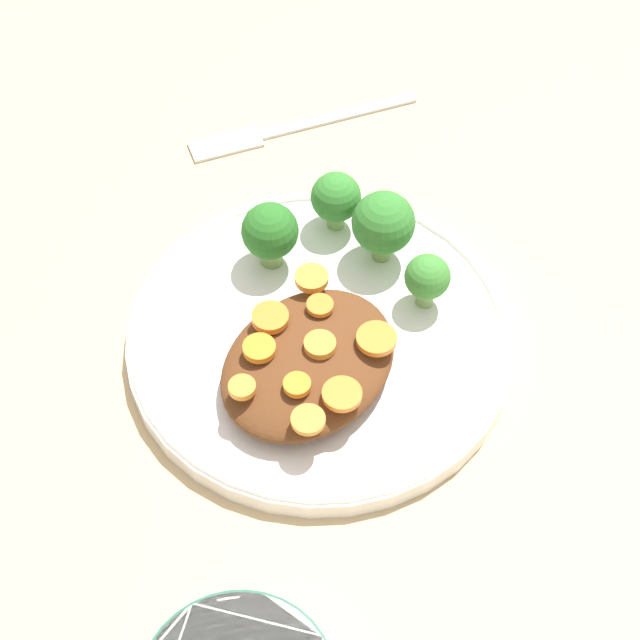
{
  "coord_description": "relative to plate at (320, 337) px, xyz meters",
  "views": [
    {
      "loc": [
        -0.36,
        -0.27,
        0.63
      ],
      "look_at": [
        0.0,
        0.0,
        0.03
      ],
      "focal_mm": 60.0,
      "sensor_mm": 36.0,
      "label": 1
    }
  ],
  "objects": [
    {
      "name": "carrot_slice_9",
      "position": [
        -0.0,
        -0.0,
        0.04
      ],
      "size": [
        0.02,
        0.02,
        0.0
      ],
      "primitive_type": "cylinder",
      "color": "orange",
      "rests_on": "stew_mound"
    },
    {
      "name": "broccoli_floret_1",
      "position": [
        0.07,
        -0.04,
        0.03
      ],
      "size": [
        0.03,
        0.03,
        0.05
      ],
      "color": "#7FA85B",
      "rests_on": "plate"
    },
    {
      "name": "carrot_slice_5",
      "position": [
        -0.0,
        -0.05,
        0.04
      ],
      "size": [
        0.03,
        0.03,
        0.0
      ],
      "primitive_type": "cylinder",
      "color": "orange",
      "rests_on": "stew_mound"
    },
    {
      "name": "fork",
      "position": [
        0.16,
        0.16,
        -0.01
      ],
      "size": [
        0.18,
        0.13,
        0.01
      ],
      "rotation": [
        0.0,
        0.0,
        8.85
      ],
      "color": "silver",
      "rests_on": "ground_plane"
    },
    {
      "name": "broccoli_floret_2",
      "position": [
        0.03,
        0.07,
        0.04
      ],
      "size": [
        0.04,
        0.04,
        0.05
      ],
      "color": "#759E51",
      "rests_on": "plate"
    },
    {
      "name": "broccoli_floret_3",
      "position": [
        0.09,
        0.05,
        0.03
      ],
      "size": [
        0.04,
        0.04,
        0.05
      ],
      "color": "#7FA85B",
      "rests_on": "plate"
    },
    {
      "name": "plate",
      "position": [
        0.0,
        0.0,
        0.0
      ],
      "size": [
        0.28,
        0.28,
        0.02
      ],
      "color": "white",
      "rests_on": "ground_plane"
    },
    {
      "name": "carrot_slice_0",
      "position": [
        -0.03,
        -0.02,
        0.04
      ],
      "size": [
        0.02,
        0.02,
        0.01
      ],
      "primitive_type": "cylinder",
      "color": "orange",
      "rests_on": "stew_mound"
    },
    {
      "name": "broccoli_floret_0",
      "position": [
        0.09,
        0.01,
        0.04
      ],
      "size": [
        0.05,
        0.05,
        0.06
      ],
      "color": "#759E51",
      "rests_on": "plate"
    },
    {
      "name": "carrot_slice_2",
      "position": [
        -0.05,
        0.01,
        0.04
      ],
      "size": [
        0.02,
        0.02,
        0.01
      ],
      "primitive_type": "cylinder",
      "color": "orange",
      "rests_on": "stew_mound"
    },
    {
      "name": "carrot_slice_1",
      "position": [
        0.02,
        0.02,
        0.04
      ],
      "size": [
        0.02,
        0.02,
        0.01
      ],
      "primitive_type": "cylinder",
      "color": "orange",
      "rests_on": "stew_mound"
    },
    {
      "name": "carrot_slice_3",
      "position": [
        -0.06,
        -0.03,
        0.04
      ],
      "size": [
        0.02,
        0.02,
        0.0
      ],
      "primitive_type": "cylinder",
      "color": "orange",
      "rests_on": "stew_mound"
    },
    {
      "name": "carrot_slice_6",
      "position": [
        -0.08,
        -0.0,
        0.04
      ],
      "size": [
        0.02,
        0.02,
        0.01
      ],
      "primitive_type": "cylinder",
      "color": "orange",
      "rests_on": "stew_mound"
    },
    {
      "name": "carrot_slice_7",
      "position": [
        -0.03,
        0.02,
        0.04
      ],
      "size": [
        0.03,
        0.03,
        0.01
      ],
      "primitive_type": "cylinder",
      "color": "orange",
      "rests_on": "stew_mound"
    },
    {
      "name": "stew_mound",
      "position": [
        -0.03,
        -0.02,
        0.02
      ],
      "size": [
        0.14,
        0.11,
        0.03
      ],
      "primitive_type": "ellipsoid",
      "color": "#5B3319",
      "rests_on": "plate"
    },
    {
      "name": "ground_plane",
      "position": [
        0.0,
        0.0,
        -0.01
      ],
      "size": [
        4.0,
        4.0,
        0.0
      ],
      "primitive_type": "plane",
      "color": "tan"
    },
    {
      "name": "carrot_slice_4",
      "position": [
        -0.05,
        -0.06,
        0.04
      ],
      "size": [
        0.03,
        0.03,
        0.0
      ],
      "primitive_type": "cylinder",
      "color": "orange",
      "rests_on": "stew_mound"
    },
    {
      "name": "carrot_slice_8",
      "position": [
        -0.08,
        -0.05,
        0.04
      ],
      "size": [
        0.02,
        0.02,
        0.0
      ],
      "primitive_type": "cylinder",
      "color": "orange",
      "rests_on": "stew_mound"
    }
  ]
}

